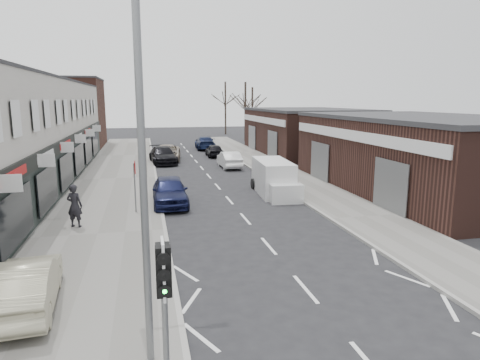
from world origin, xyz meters
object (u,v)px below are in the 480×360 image
traffic_light (164,282)px  parked_car_left_a (170,191)px  pedestrian (75,206)px  parked_car_left_b (163,155)px  parked_car_right_b (214,150)px  sedan_on_pavement (26,285)px  street_lamp (151,155)px  parked_car_left_c (167,153)px  white_van (274,178)px  parked_car_right_c (205,143)px  warning_sign (135,171)px  parked_car_right_a (229,160)px

traffic_light → parked_car_left_a: (1.00, 15.63, -1.63)m
pedestrian → parked_car_left_b: size_ratio=0.37×
parked_car_left_b → parked_car_right_b: 6.37m
sedan_on_pavement → parked_car_right_b: 32.27m
sedan_on_pavement → pedestrian: size_ratio=2.18×
street_lamp → sedan_on_pavement: street_lamp is taller
parked_car_left_c → parked_car_left_a: bearing=-86.7°
traffic_light → white_van: 18.63m
parked_car_left_a → traffic_light: bearing=-93.0°
sedan_on_pavement → parked_car_right_b: (10.12, 30.64, -0.18)m
parked_car_right_b → parked_car_left_a: bearing=75.0°
traffic_light → parked_car_right_c: bearing=81.0°
warning_sign → parked_car_left_c: warning_sign is taller
pedestrian → parked_car_right_c: 31.25m
parked_car_right_c → sedan_on_pavement: bearing=77.4°
parked_car_left_b → traffic_light: bearing=-97.9°
traffic_light → parked_car_right_c: (6.60, 41.63, -1.67)m
traffic_light → parked_car_right_b: bearing=79.3°
warning_sign → pedestrian: size_ratio=1.39×
sedan_on_pavement → parked_car_left_c: size_ratio=0.80×
street_lamp → parked_car_left_a: (1.13, 14.41, -3.83)m
traffic_light → street_lamp: size_ratio=0.39×
warning_sign → parked_car_right_b: warning_sign is taller
street_lamp → warning_sign: (-0.63, 12.80, -2.42)m
sedan_on_pavement → parked_car_left_b: (4.85, 27.06, -0.06)m
pedestrian → parked_car_right_a: size_ratio=0.46×
traffic_light → pedestrian: size_ratio=1.60×
parked_car_left_a → parked_car_right_a: (5.71, 12.03, -0.09)m
street_lamp → parked_car_right_c: size_ratio=1.56×
pedestrian → parked_car_left_b: (4.71, 19.32, -0.34)m
white_van → parked_car_right_b: white_van is taller
pedestrian → parked_car_left_a: size_ratio=0.42×
sedan_on_pavement → parked_car_left_a: parked_car_left_a is taller
warning_sign → parked_car_left_a: size_ratio=0.58×
warning_sign → sedan_on_pavement: (-2.77, -9.74, -1.38)m
pedestrian → parked_car_left_c: bearing=-82.4°
street_lamp → sedan_on_pavement: (-3.40, 3.06, -3.80)m
traffic_light → sedan_on_pavement: traffic_light is taller
sedan_on_pavement → parked_car_right_a: sedan_on_pavement is taller
parked_car_left_c → parked_car_right_a: 7.38m
warning_sign → parked_car_right_a: (7.47, 13.65, -1.51)m
white_van → parked_car_left_c: size_ratio=1.02×
street_lamp → parked_car_right_a: (6.84, 26.45, -3.93)m
traffic_light → street_lamp: street_lamp is taller
parked_car_right_b → parked_car_right_c: bearing=-88.9°
parked_car_left_b → parked_car_right_a: (5.39, -3.67, -0.06)m
street_lamp → white_van: street_lamp is taller
traffic_light → parked_car_left_a: 15.74m
sedan_on_pavement → parked_car_left_a: 12.22m
parked_car_left_a → parked_car_right_a: size_ratio=1.10×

